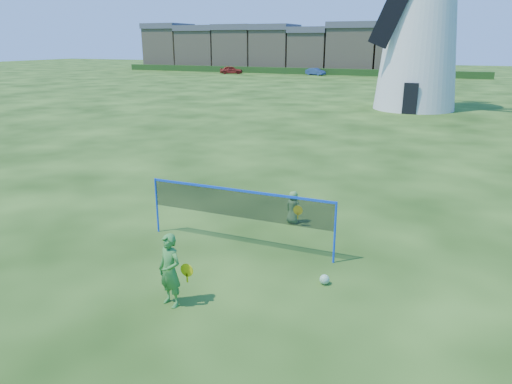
{
  "coord_description": "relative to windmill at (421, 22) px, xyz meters",
  "views": [
    {
      "loc": [
        4.56,
        -9.79,
        5.08
      ],
      "look_at": [
        0.2,
        0.5,
        1.5
      ],
      "focal_mm": 32.96,
      "sensor_mm": 36.0,
      "label": 1
    }
  ],
  "objects": [
    {
      "name": "play_ball",
      "position": [
        0.94,
        -30.18,
        -6.35
      ],
      "size": [
        0.22,
        0.22,
        0.22
      ],
      "primitive_type": "sphere",
      "color": "green",
      "rests_on": "ground"
    },
    {
      "name": "windmill",
      "position": [
        0.0,
        0.0,
        0.0
      ],
      "size": [
        14.58,
        6.14,
        19.15
      ],
      "color": "white",
      "rests_on": "ground"
    },
    {
      "name": "badminton_net",
      "position": [
        -1.64,
        -29.07,
        -5.32
      ],
      "size": [
        5.05,
        0.05,
        1.55
      ],
      "color": "blue",
      "rests_on": "ground"
    },
    {
      "name": "car_left",
      "position": [
        -31.69,
        32.57,
        -5.83
      ],
      "size": [
        4.03,
        2.77,
        1.27
      ],
      "primitive_type": "imported",
      "rotation": [
        0.0,
        0.0,
        1.95
      ],
      "color": "maroon",
      "rests_on": "ground"
    },
    {
      "name": "car_right",
      "position": [
        -18.06,
        35.09,
        -5.91
      ],
      "size": [
        3.54,
        2.39,
        1.1
      ],
      "primitive_type": "imported",
      "rotation": [
        0.0,
        0.0,
        1.17
      ],
      "color": "navy",
      "rests_on": "ground"
    },
    {
      "name": "player_girl",
      "position": [
        -1.68,
        -32.21,
        -5.7
      ],
      "size": [
        0.74,
        0.5,
        1.52
      ],
      "rotation": [
        0.0,
        0.0,
        -0.28
      ],
      "color": "#388234",
      "rests_on": "ground"
    },
    {
      "name": "ground",
      "position": [
        -1.4,
        -29.47,
        -6.46
      ],
      "size": [
        220.0,
        220.0,
        0.0
      ],
      "primitive_type": "plane",
      "color": "black",
      "rests_on": "ground"
    },
    {
      "name": "player_boy",
      "position": [
        -0.87,
        -26.97,
        -5.98
      ],
      "size": [
        0.63,
        0.45,
        0.97
      ],
      "rotation": [
        0.0,
        0.0,
        2.82
      ],
      "color": "#589045",
      "rests_on": "ground"
    },
    {
      "name": "terraced_houses",
      "position": [
        -27.79,
        42.53,
        -2.43
      ],
      "size": [
        51.96,
        8.4,
        8.39
      ],
      "color": "#988565",
      "rests_on": "ground"
    },
    {
      "name": "hedge",
      "position": [
        -23.4,
        36.53,
        -5.96
      ],
      "size": [
        62.0,
        0.8,
        1.0
      ],
      "primitive_type": "cube",
      "color": "#193814",
      "rests_on": "ground"
    }
  ]
}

